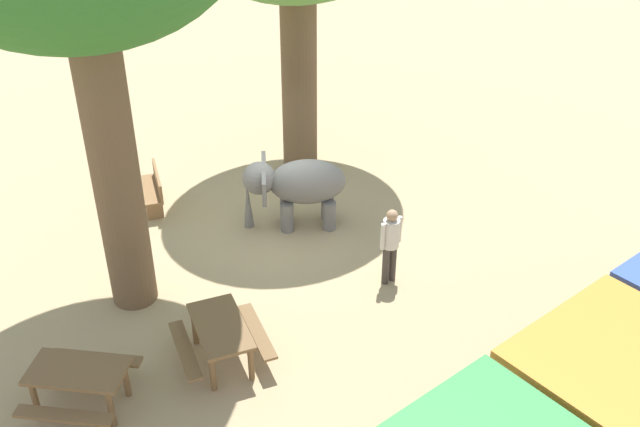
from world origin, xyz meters
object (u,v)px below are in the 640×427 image
elephant (296,185)px  picnic_table_near (221,334)px  person_handler (391,241)px  picnic_table_far (79,379)px  wooden_bench (154,188)px

elephant → picnic_table_near: elephant is taller
elephant → person_handler: bearing=127.5°
elephant → picnic_table_far: size_ratio=1.01×
wooden_bench → picnic_table_near: size_ratio=0.77×
wooden_bench → picnic_table_far: bearing=163.0°
wooden_bench → picnic_table_far: size_ratio=0.69×
wooden_bench → picnic_table_near: (1.55, 5.27, 0.12)m
person_handler → picnic_table_far: size_ratio=0.77×
picnic_table_near → picnic_table_far: same height
elephant → wooden_bench: size_ratio=1.47×
picnic_table_near → person_handler: bearing=105.0°
wooden_bench → picnic_table_far: (3.82, 4.77, 0.12)m
elephant → picnic_table_near: 4.48m
picnic_table_far → person_handler: bearing=40.6°
elephant → person_handler: size_ratio=1.32×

